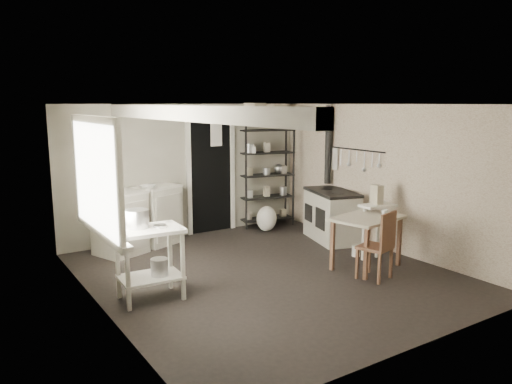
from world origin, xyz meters
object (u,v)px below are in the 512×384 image
work_table (366,242)px  chair (375,243)px  stockpot (137,222)px  shelf_rack (267,176)px  prep_table (150,267)px  base_cabinets (139,220)px  flour_sack (267,218)px  stove (332,215)px

work_table → chair: size_ratio=1.06×
chair → stockpot: bearing=144.4°
shelf_rack → chair: shelf_rack is taller
prep_table → base_cabinets: 2.22m
prep_table → flour_sack: size_ratio=1.89×
flour_sack → stockpot: bearing=-149.7°
stockpot → stove: size_ratio=0.27×
shelf_rack → work_table: bearing=-82.8°
stove → flour_sack: 1.26m
chair → work_table: bearing=43.2°
stockpot → flour_sack: size_ratio=0.64×
base_cabinets → chair: size_ratio=1.60×
stockpot → base_cabinets: size_ratio=0.20×
prep_table → flour_sack: prep_table is taller
prep_table → shelf_rack: (3.21, 2.27, 0.55)m
chair → flour_sack: bearing=70.5°
base_cabinets → shelf_rack: shelf_rack is taller
base_cabinets → work_table: 3.59m
shelf_rack → prep_table: bearing=-133.1°
shelf_rack → stockpot: bearing=-135.1°
shelf_rack → flour_sack: 0.84m
prep_table → flour_sack: bearing=32.6°
chair → base_cabinets: bearing=109.2°
stockpot → chair: stockpot is taller
stove → chair: 1.91m
prep_table → chair: bearing=-19.1°
stove → work_table: stove is taller
stockpot → stove: (3.65, 0.69, -0.50)m
prep_table → flour_sack: 3.52m
work_table → chair: (-0.23, -0.38, 0.10)m
chair → flour_sack: size_ratio=2.01×
stove → work_table: size_ratio=1.11×
prep_table → chair: chair is taller
shelf_rack → work_table: shelf_rack is taller
flour_sack → base_cabinets: bearing=174.3°
shelf_rack → work_table: size_ratio=2.14×
shelf_rack → flour_sack: bearing=-112.2°
shelf_rack → stove: bearing=-65.5°
prep_table → stove: (3.55, 0.79, 0.04)m
stockpot → base_cabinets: 2.21m
prep_table → stockpot: stockpot is taller
shelf_rack → base_cabinets: bearing=-165.2°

